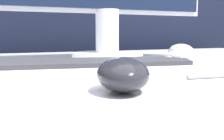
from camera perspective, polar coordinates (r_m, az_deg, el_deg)
partition_panel at (r=1.39m, az=-14.51°, el=-3.55°), size 5.00×0.03×1.09m
computer_mouse_near at (r=0.40m, az=1.99°, el=-0.82°), size 0.10×0.13×0.04m
keyboard at (r=0.58m, az=-6.58°, el=0.53°), size 0.46×0.22×0.02m
computer_mouse_far at (r=0.91m, az=12.51°, el=3.31°), size 0.11×0.13×0.05m
pen at (r=0.55m, az=19.41°, el=-0.96°), size 0.13×0.02×0.01m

